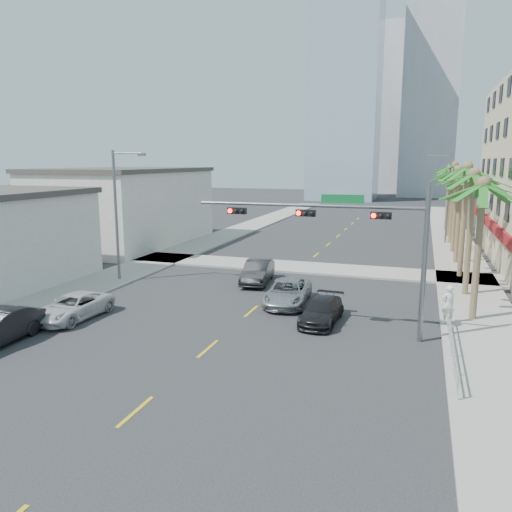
{
  "coord_description": "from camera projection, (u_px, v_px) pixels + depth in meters",
  "views": [
    {
      "loc": [
        8.74,
        -15.41,
        8.3
      ],
      "look_at": [
        0.82,
        8.39,
        3.5
      ],
      "focal_mm": 35.0,
      "sensor_mm": 36.0,
      "label": 1
    }
  ],
  "objects": [
    {
      "name": "ground",
      "position": [
        165.0,
        386.0,
        18.63
      ],
      "size": [
        260.0,
        260.0,
        0.0
      ],
      "primitive_type": "plane",
      "color": "#262628",
      "rests_on": "ground"
    },
    {
      "name": "sidewalk_right",
      "position": [
        468.0,
        285.0,
        33.53
      ],
      "size": [
        4.0,
        120.0,
        0.15
      ],
      "primitive_type": "cube",
      "color": "gray",
      "rests_on": "ground"
    },
    {
      "name": "sidewalk_left",
      "position": [
        153.0,
        262.0,
        40.98
      ],
      "size": [
        4.0,
        120.0,
        0.15
      ],
      "primitive_type": "cube",
      "color": "gray",
      "rests_on": "ground"
    },
    {
      "name": "sidewalk_cross",
      "position": [
        301.0,
        267.0,
        39.12
      ],
      "size": [
        80.0,
        4.0,
        0.15
      ],
      "primitive_type": "cube",
      "color": "gray",
      "rests_on": "ground"
    },
    {
      "name": "building_left_far",
      "position": [
        126.0,
        208.0,
        50.1
      ],
      "size": [
        11.0,
        18.0,
        7.2
      ],
      "primitive_type": "cube",
      "color": "beige",
      "rests_on": "ground"
    },
    {
      "name": "tower_far_left",
      "position": [
        346.0,
        85.0,
        105.14
      ],
      "size": [
        14.0,
        14.0,
        48.0
      ],
      "primitive_type": "cube",
      "color": "#99B2C6",
      "rests_on": "ground"
    },
    {
      "name": "tower_far_right",
      "position": [
        432.0,
        63.0,
        112.72
      ],
      "size": [
        12.0,
        12.0,
        60.0
      ],
      "primitive_type": "cube",
      "color": "#ADADB2",
      "rests_on": "ground"
    },
    {
      "name": "tower_far_center",
      "position": [
        381.0,
        112.0,
        132.11
      ],
      "size": [
        16.0,
        16.0,
        42.0
      ],
      "primitive_type": "cube",
      "color": "#ADADB2",
      "rests_on": "ground"
    },
    {
      "name": "traffic_signal_mast",
      "position": [
        354.0,
        231.0,
        23.3
      ],
      "size": [
        11.12,
        0.54,
        7.2
      ],
      "color": "slate",
      "rests_on": "ground"
    },
    {
      "name": "palm_tree_0",
      "position": [
        483.0,
        186.0,
        24.89
      ],
      "size": [
        4.8,
        4.8,
        7.8
      ],
      "color": "brown",
      "rests_on": "ground"
    },
    {
      "name": "palm_tree_1",
      "position": [
        474.0,
        176.0,
        29.67
      ],
      "size": [
        4.8,
        4.8,
        8.16
      ],
      "color": "brown",
      "rests_on": "ground"
    },
    {
      "name": "palm_tree_2",
      "position": [
        468.0,
        168.0,
        34.45
      ],
      "size": [
        4.8,
        4.8,
        8.52
      ],
      "color": "brown",
      "rests_on": "ground"
    },
    {
      "name": "palm_tree_3",
      "position": [
        462.0,
        176.0,
        39.43
      ],
      "size": [
        4.8,
        4.8,
        7.8
      ],
      "color": "brown",
      "rests_on": "ground"
    },
    {
      "name": "palm_tree_4",
      "position": [
        458.0,
        171.0,
        44.21
      ],
      "size": [
        4.8,
        4.8,
        8.16
      ],
      "color": "brown",
      "rests_on": "ground"
    },
    {
      "name": "palm_tree_5",
      "position": [
        455.0,
        166.0,
        48.99
      ],
      "size": [
        4.8,
        4.8,
        8.52
      ],
      "color": "brown",
      "rests_on": "ground"
    },
    {
      "name": "palm_tree_6",
      "position": [
        452.0,
        172.0,
        53.96
      ],
      "size": [
        4.8,
        4.8,
        7.8
      ],
      "color": "brown",
      "rests_on": "ground"
    },
    {
      "name": "palm_tree_7",
      "position": [
        450.0,
        168.0,
        58.75
      ],
      "size": [
        4.8,
        4.8,
        8.16
      ],
      "color": "brown",
      "rests_on": "ground"
    },
    {
      "name": "streetlight_left",
      "position": [
        118.0,
        209.0,
        34.14
      ],
      "size": [
        2.55,
        0.25,
        9.0
      ],
      "color": "slate",
      "rests_on": "ground"
    },
    {
      "name": "streetlight_right",
      "position": [
        446.0,
        194.0,
        49.69
      ],
      "size": [
        2.55,
        0.25,
        9.0
      ],
      "color": "slate",
      "rests_on": "ground"
    },
    {
      "name": "guardrail",
      "position": [
        452.0,
        346.0,
        20.9
      ],
      "size": [
        0.08,
        8.08,
        1.0
      ],
      "color": "silver",
      "rests_on": "ground"
    },
    {
      "name": "car_parked_far",
      "position": [
        73.0,
        307.0,
        26.49
      ],
      "size": [
        2.41,
        4.85,
        1.32
      ],
      "primitive_type": "imported",
      "rotation": [
        0.0,
        0.0,
        -0.05
      ],
      "color": "silver",
      "rests_on": "ground"
    },
    {
      "name": "car_lane_left",
      "position": [
        258.0,
        272.0,
        34.31
      ],
      "size": [
        2.2,
        4.88,
        1.55
      ],
      "primitive_type": "imported",
      "rotation": [
        0.0,
        0.0,
        0.12
      ],
      "color": "black",
      "rests_on": "ground"
    },
    {
      "name": "car_lane_center",
      "position": [
        288.0,
        292.0,
        29.26
      ],
      "size": [
        2.78,
        5.27,
        1.41
      ],
      "primitive_type": "imported",
      "rotation": [
        0.0,
        0.0,
        0.09
      ],
      "color": "#AEAEB3",
      "rests_on": "ground"
    },
    {
      "name": "car_lane_right",
      "position": [
        322.0,
        311.0,
        25.9
      ],
      "size": [
        1.92,
        4.35,
        1.24
      ],
      "primitive_type": "imported",
      "rotation": [
        0.0,
        0.0,
        -0.04
      ],
      "color": "black",
      "rests_on": "ground"
    },
    {
      "name": "pedestrian",
      "position": [
        448.0,
        304.0,
        25.31
      ],
      "size": [
        0.85,
        0.76,
        1.96
      ],
      "primitive_type": "imported",
      "rotation": [
        0.0,
        0.0,
        3.67
      ],
      "color": "white",
      "rests_on": "sidewalk_right"
    }
  ]
}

